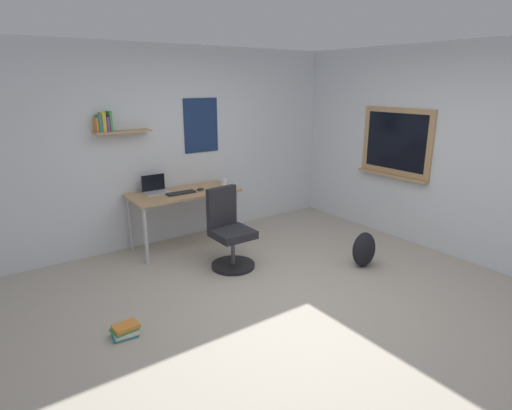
{
  "coord_description": "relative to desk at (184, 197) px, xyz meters",
  "views": [
    {
      "loc": [
        -2.53,
        -2.84,
        2.14
      ],
      "look_at": [
        0.02,
        0.72,
        0.85
      ],
      "focal_mm": 29.55,
      "sensor_mm": 36.0,
      "label": 1
    }
  ],
  "objects": [
    {
      "name": "ground_plane",
      "position": [
        0.2,
        -2.04,
        -0.68
      ],
      "size": [
        5.2,
        5.2,
        0.0
      ],
      "primitive_type": "plane",
      "color": "#ADA393",
      "rests_on": "ground"
    },
    {
      "name": "wall_back",
      "position": [
        0.19,
        0.41,
        0.63
      ],
      "size": [
        5.0,
        0.3,
        2.6
      ],
      "color": "silver",
      "rests_on": "ground"
    },
    {
      "name": "wall_right",
      "position": [
        2.64,
        -2.02,
        0.62
      ],
      "size": [
        0.22,
        5.0,
        2.6
      ],
      "color": "silver",
      "rests_on": "ground"
    },
    {
      "name": "desk",
      "position": [
        0.0,
        0.0,
        0.0
      ],
      "size": [
        1.41,
        0.65,
        0.75
      ],
      "color": "tan",
      "rests_on": "ground"
    },
    {
      "name": "office_chair",
      "position": [
        0.14,
        -0.9,
        -0.27
      ],
      "size": [
        0.52,
        0.52,
        0.95
      ],
      "color": "black",
      "rests_on": "ground"
    },
    {
      "name": "laptop",
      "position": [
        -0.32,
        0.15,
        0.13
      ],
      "size": [
        0.31,
        0.21,
        0.23
      ],
      "color": "#ADAFB5",
      "rests_on": "desk"
    },
    {
      "name": "keyboard",
      "position": [
        -0.07,
        -0.08,
        0.09
      ],
      "size": [
        0.37,
        0.13,
        0.02
      ],
      "primitive_type": "cube",
      "color": "black",
      "rests_on": "desk"
    },
    {
      "name": "computer_mouse",
      "position": [
        0.21,
        -0.08,
        0.09
      ],
      "size": [
        0.1,
        0.06,
        0.03
      ],
      "primitive_type": "ellipsoid",
      "color": "#262628",
      "rests_on": "desk"
    },
    {
      "name": "coffee_mug",
      "position": [
        0.61,
        -0.03,
        0.12
      ],
      "size": [
        0.08,
        0.08,
        0.09
      ],
      "primitive_type": "cylinder",
      "color": "silver",
      "rests_on": "desk"
    },
    {
      "name": "backpack",
      "position": [
        1.43,
        -1.85,
        -0.46
      ],
      "size": [
        0.32,
        0.22,
        0.42
      ],
      "primitive_type": "ellipsoid",
      "color": "black",
      "rests_on": "ground"
    },
    {
      "name": "book_stack_on_floor",
      "position": [
        -1.39,
        -1.61,
        -0.62
      ],
      "size": [
        0.24,
        0.19,
        0.11
      ],
      "color": "teal",
      "rests_on": "ground"
    }
  ]
}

